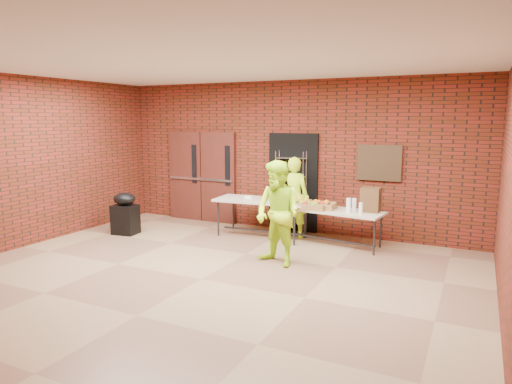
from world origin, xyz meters
TOP-DOWN VIEW (x-y plane):
  - room at (0.00, 0.00)m, footprint 8.08×7.08m
  - double_doors at (-2.20, 3.44)m, footprint 1.78×0.12m
  - dark_doorway at (0.10, 3.46)m, footprint 1.10×0.06m
  - bronze_plaque at (1.90, 3.45)m, footprint 0.85×0.04m
  - wire_rack at (0.10, 3.32)m, footprint 0.67×0.35m
  - table_left at (-0.27, 2.68)m, footprint 1.95×0.93m
  - table_right at (1.32, 2.67)m, footprint 1.79×0.93m
  - basket_bananas at (0.58, 2.60)m, footprint 0.42×0.33m
  - basket_oranges at (1.02, 2.66)m, footprint 0.49×0.38m
  - basket_apples at (0.89, 2.54)m, footprint 0.47×0.36m
  - muffin_tray at (0.33, 2.66)m, footprint 0.41×0.41m
  - napkin_box at (-0.57, 2.69)m, footprint 0.16×0.11m
  - coffee_dispenser at (1.90, 2.79)m, footprint 0.34×0.30m
  - cup_stack_front at (1.55, 2.56)m, footprint 0.09×0.09m
  - cup_stack_mid at (1.80, 2.47)m, footprint 0.07×0.07m
  - cup_stack_back at (1.62, 2.69)m, footprint 0.08×0.08m
  - covered_grill at (-2.95, 1.64)m, footprint 0.53×0.46m
  - volunteer_woman at (0.32, 2.97)m, footprint 0.61×0.41m
  - volunteer_man at (0.75, 1.16)m, footprint 1.02×0.91m

SIDE VIEW (x-z plane):
  - covered_grill at x=-2.95m, z-range 0.00..0.88m
  - table_right at x=1.32m, z-range 0.29..0.99m
  - table_left at x=-0.27m, z-range 0.32..1.10m
  - basket_bananas at x=0.58m, z-range 0.69..0.82m
  - basket_apples at x=0.89m, z-range 0.69..0.84m
  - basket_oranges at x=1.02m, z-range 0.69..0.84m
  - napkin_box at x=-0.57m, z-range 0.78..0.83m
  - cup_stack_mid at x=1.80m, z-range 0.70..0.91m
  - cup_stack_back at x=1.62m, z-range 0.70..0.95m
  - volunteer_woman at x=0.32m, z-range 0.00..1.65m
  - muffin_tray at x=0.33m, z-range 0.77..0.88m
  - cup_stack_front at x=1.55m, z-range 0.70..0.96m
  - volunteer_man at x=0.75m, z-range 0.00..1.73m
  - wire_rack at x=0.10m, z-range 0.00..1.74m
  - coffee_dispenser at x=1.90m, z-range 0.70..1.15m
  - dark_doorway at x=0.10m, z-range 0.00..2.10m
  - double_doors at x=-2.20m, z-range 0.00..2.10m
  - bronze_plaque at x=1.90m, z-range 1.20..1.90m
  - room at x=0.00m, z-range -0.04..3.24m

